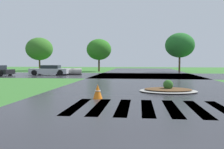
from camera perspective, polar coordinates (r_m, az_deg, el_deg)
asphalt_roadway at (r=14.05m, az=9.67°, el=-3.86°), size 11.97×80.00×0.01m
asphalt_cross_road at (r=28.12m, az=8.15°, el=-0.25°), size 90.00×10.77×0.01m
crosswalk_stripes at (r=9.08m, az=11.36°, el=-7.84°), size 6.75×3.42×0.01m
median_island at (r=13.74m, az=13.31°, el=-3.55°), size 3.22×2.37×0.68m
car_silver_hatch at (r=29.89m, az=-14.72°, el=0.98°), size 4.68×2.21×1.20m
drainage_pipe_stack at (r=29.97m, az=-10.29°, el=0.72°), size 3.23×1.51×0.81m
traffic_cone at (r=10.95m, az=-3.45°, el=-4.14°), size 0.43×0.43×0.67m
background_treeline at (r=38.83m, az=2.53°, el=6.27°), size 41.45×6.11×6.06m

